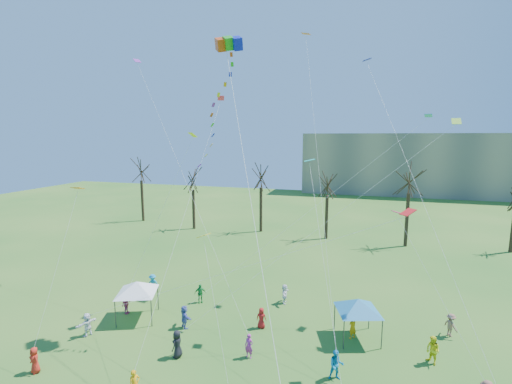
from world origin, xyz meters
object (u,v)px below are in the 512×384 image
(canopy_tent_blue, at_px, (358,305))
(big_box_kite, at_px, (221,113))
(distant_building, at_px, (428,164))
(canopy_tent_white, at_px, (137,287))

(canopy_tent_blue, bearing_deg, big_box_kite, -172.07)
(distant_building, distance_m, canopy_tent_white, 80.65)
(distant_building, height_order, canopy_tent_white, distant_building)
(canopy_tent_white, bearing_deg, canopy_tent_blue, 6.42)
(big_box_kite, bearing_deg, canopy_tent_blue, 7.93)
(canopy_tent_blue, bearing_deg, canopy_tent_white, -173.58)
(canopy_tent_white, bearing_deg, big_box_kite, 4.35)
(big_box_kite, bearing_deg, canopy_tent_white, -175.65)
(distant_building, xyz_separation_m, big_box_kite, (-25.31, -73.21, 8.24))
(big_box_kite, distance_m, canopy_tent_white, 14.92)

